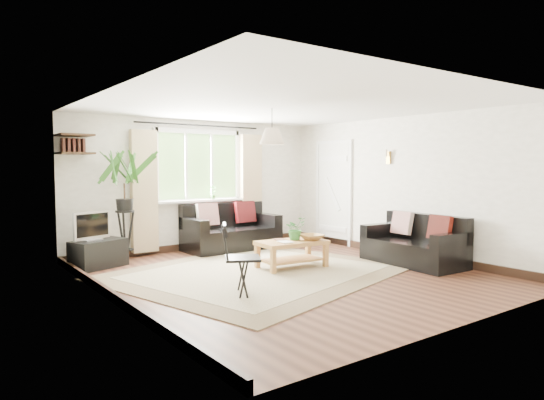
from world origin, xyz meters
TOP-DOWN VIEW (x-y plane):
  - floor at (0.00, 0.00)m, footprint 5.50×5.50m
  - ceiling at (0.00, 0.00)m, footprint 5.50×5.50m
  - wall_back at (0.00, 2.75)m, footprint 5.00×0.02m
  - wall_front at (0.00, -2.75)m, footprint 5.00×0.02m
  - wall_left at (-2.50, 0.00)m, footprint 0.02×5.50m
  - wall_right at (2.50, 0.00)m, footprint 0.02×5.50m
  - rug at (-0.27, 0.38)m, footprint 4.59×4.20m
  - window at (0.00, 2.71)m, footprint 2.50×0.16m
  - door at (2.47, 1.70)m, footprint 0.06×0.96m
  - corner_shelf at (-2.25, 2.50)m, footprint 0.50×0.50m
  - pendant_lamp at (0.00, 0.40)m, footprint 0.36×0.36m
  - wall_sconce at (2.43, 0.30)m, footprint 0.12×0.12m
  - sofa_back at (0.43, 2.26)m, footprint 1.74×0.88m
  - sofa_right at (2.04, -0.58)m, footprint 1.62×0.87m
  - coffee_table at (0.31, 0.32)m, footprint 1.08×0.66m
  - table_plant at (0.41, 0.35)m, footprint 0.34×0.30m
  - bowl at (0.60, 0.19)m, footprint 0.38×0.38m
  - book_a at (0.04, 0.25)m, footprint 0.19×0.24m
  - book_b at (0.11, 0.45)m, footprint 0.20×0.24m
  - tv_stand at (-2.04, 2.11)m, footprint 0.89×0.69m
  - tv at (-2.14, 2.11)m, footprint 0.64×0.40m
  - palm_stand at (-1.56, 2.29)m, footprint 0.89×0.89m
  - folding_chair at (-1.13, -0.55)m, footprint 0.61×0.61m
  - sill_plant at (0.25, 2.63)m, footprint 0.14×0.10m

SIDE VIEW (x-z plane):
  - floor at x=0.00m, z-range 0.00..0.00m
  - rug at x=-0.27m, z-range 0.00..0.02m
  - coffee_table at x=0.31m, z-range 0.00..0.42m
  - tv_stand at x=-2.04m, z-range 0.00..0.43m
  - sofa_right at x=2.04m, z-range 0.00..0.75m
  - sofa_back at x=0.43m, z-range 0.00..0.81m
  - book_a at x=0.04m, z-range 0.42..0.44m
  - book_b at x=0.11m, z-range 0.42..0.44m
  - folding_chair at x=-1.13m, z-range 0.00..0.87m
  - bowl at x=0.60m, z-range 0.42..0.51m
  - table_plant at x=0.41m, z-range 0.42..0.77m
  - tv at x=-2.14m, z-range 0.43..0.89m
  - palm_stand at x=-1.56m, z-range 0.00..1.81m
  - door at x=2.47m, z-range -0.03..2.03m
  - sill_plant at x=0.25m, z-range 0.93..1.20m
  - wall_back at x=0.00m, z-range 0.00..2.40m
  - wall_front at x=0.00m, z-range 0.00..2.40m
  - wall_left at x=-2.50m, z-range 0.00..2.40m
  - wall_right at x=2.50m, z-range 0.00..2.40m
  - window at x=0.00m, z-range 0.47..2.63m
  - wall_sconce at x=2.43m, z-range 1.60..1.88m
  - corner_shelf at x=-2.25m, z-range 1.72..2.06m
  - pendant_lamp at x=0.00m, z-range 1.78..2.32m
  - ceiling at x=0.00m, z-range 2.40..2.40m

